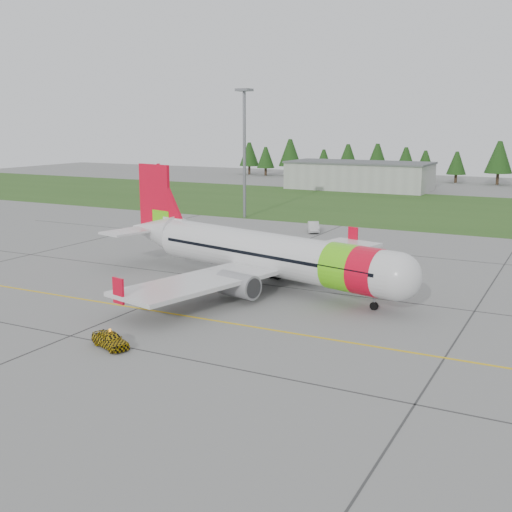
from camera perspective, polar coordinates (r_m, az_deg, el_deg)
The scene contains 9 objects.
ground at distance 40.30m, azimuth -0.23°, elevation -10.31°, with size 320.00×320.00×0.00m, color gray.
aircraft at distance 60.15m, azimuth 0.70°, elevation 0.22°, with size 35.02×32.93×10.78m.
follow_me_car at distance 45.09m, azimuth -12.88°, elevation -5.91°, with size 1.36×1.15×3.39m, color gold.
service_van at distance 90.83m, azimuth 5.15°, elevation 3.50°, with size 1.52×1.43×4.35m, color silver.
grass_strip at distance 117.36m, azimuth 18.73°, elevation 3.73°, with size 320.00×50.00×0.03m, color #30561E.
taxi_guideline at distance 47.09m, azimuth 4.33°, elevation -7.02°, with size 120.00×0.25×0.02m, color gold.
hangar_west at distance 151.20m, azimuth 9.15°, elevation 7.00°, with size 32.00×14.00×6.00m, color #A8A8A3.
floodlight_mast at distance 103.71m, azimuth -1.04°, elevation 8.91°, with size 0.50×0.50×20.00m, color slate.
treeline at distance 172.26m, azimuth 21.79°, elevation 7.55°, with size 160.00×8.00×10.00m, color #1C3F14, non-canonical shape.
Camera 1 is at (17.34, -33.08, 15.15)m, focal length 45.00 mm.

